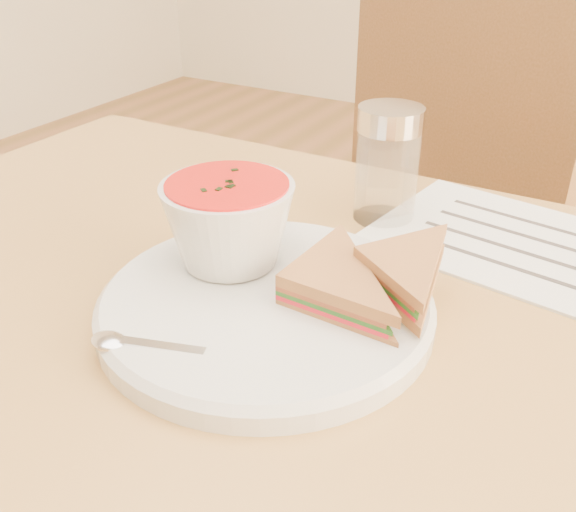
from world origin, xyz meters
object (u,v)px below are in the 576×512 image
Objects in this scene: plate at (266,307)px; soup_bowl at (229,227)px; condiment_shaker at (387,165)px; chair_far at (362,276)px.

soup_bowl reaches higher than plate.
condiment_shaker is at bearing 70.71° from soup_bowl.
soup_bowl is at bearing 118.28° from chair_far.
chair_far is at bearing 115.82° from condiment_shaker.
condiment_shaker is (0.12, -0.25, 0.31)m from chair_far.
plate is 0.08m from soup_bowl.
plate is 0.23m from condiment_shaker.
soup_bowl is at bearing 151.72° from plate.
condiment_shaker is (0.07, 0.19, 0.01)m from soup_bowl.
chair_far reaches higher than condiment_shaker.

